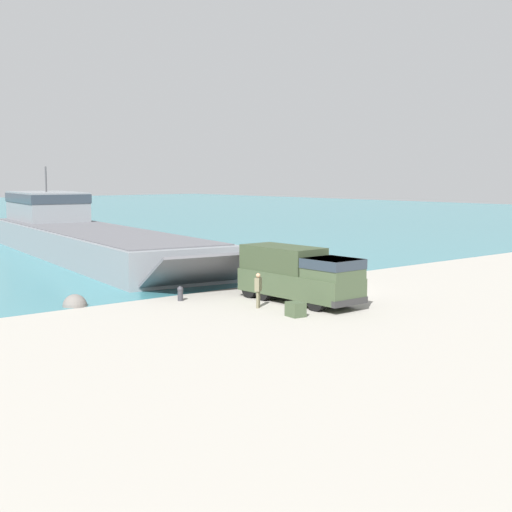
{
  "coord_description": "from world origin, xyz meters",
  "views": [
    {
      "loc": [
        -28.87,
        -28.6,
        6.6
      ],
      "look_at": [
        -3.05,
        2.26,
        2.03
      ],
      "focal_mm": 50.0,
      "sensor_mm": 36.0,
      "label": 1
    }
  ],
  "objects_px": {
    "landing_craft": "(79,233)",
    "mooring_bollard": "(180,293)",
    "cargo_crate": "(296,309)",
    "military_truck": "(299,274)",
    "soldier_on_ramp": "(258,288)"
  },
  "relations": [
    {
      "from": "mooring_bollard",
      "to": "cargo_crate",
      "type": "relative_size",
      "value": 0.95
    },
    {
      "from": "military_truck",
      "to": "cargo_crate",
      "type": "xyz_separation_m",
      "value": [
        -2.63,
        -2.54,
        -1.17
      ]
    },
    {
      "from": "landing_craft",
      "to": "mooring_bollard",
      "type": "distance_m",
      "value": 25.13
    },
    {
      "from": "soldier_on_ramp",
      "to": "cargo_crate",
      "type": "xyz_separation_m",
      "value": [
        -0.06,
        -2.8,
        -0.67
      ]
    },
    {
      "from": "soldier_on_ramp",
      "to": "mooring_bollard",
      "type": "xyz_separation_m",
      "value": [
        -1.85,
        4.2,
        -0.6
      ]
    },
    {
      "from": "mooring_bollard",
      "to": "cargo_crate",
      "type": "distance_m",
      "value": 7.23
    },
    {
      "from": "soldier_on_ramp",
      "to": "landing_craft",
      "type": "bearing_deg",
      "value": 141.24
    },
    {
      "from": "cargo_crate",
      "to": "soldier_on_ramp",
      "type": "bearing_deg",
      "value": 88.75
    },
    {
      "from": "military_truck",
      "to": "soldier_on_ramp",
      "type": "distance_m",
      "value": 2.63
    },
    {
      "from": "military_truck",
      "to": "cargo_crate",
      "type": "relative_size",
      "value": 8.91
    },
    {
      "from": "landing_craft",
      "to": "soldier_on_ramp",
      "type": "bearing_deg",
      "value": -89.95
    },
    {
      "from": "mooring_bollard",
      "to": "cargo_crate",
      "type": "height_order",
      "value": "mooring_bollard"
    },
    {
      "from": "soldier_on_ramp",
      "to": "military_truck",
      "type": "bearing_deg",
      "value": 54.12
    },
    {
      "from": "landing_craft",
      "to": "cargo_crate",
      "type": "height_order",
      "value": "landing_craft"
    },
    {
      "from": "landing_craft",
      "to": "mooring_bollard",
      "type": "bearing_deg",
      "value": -95.55
    }
  ]
}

